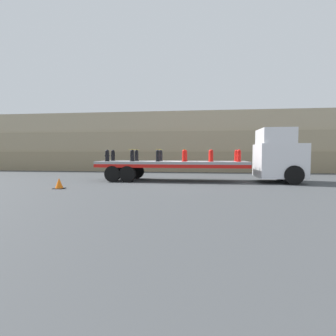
{
  "coord_description": "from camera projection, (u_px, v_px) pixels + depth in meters",
  "views": [
    {
      "loc": [
        1.77,
        -16.11,
        1.71
      ],
      "look_at": [
        -0.25,
        0.0,
        0.79
      ],
      "focal_mm": 28.0,
      "sensor_mm": 36.0,
      "label": 1
    }
  ],
  "objects": [
    {
      "name": "fire_hydrant_red_near_5",
      "position": [
        239.0,
        156.0,
        15.17
      ],
      "size": [
        0.3,
        0.56,
        0.72
      ],
      "color": "red",
      "rests_on": "flatbed_trailer"
    },
    {
      "name": "cargo_strap_rear",
      "position": [
        134.0,
        150.0,
        16.47
      ],
      "size": [
        0.05,
        2.65,
        0.01
      ],
      "color": "yellow",
      "rests_on": "fire_hydrant_black_near_1"
    },
    {
      "name": "fire_hydrant_black_far_1",
      "position": [
        137.0,
        156.0,
        17.02
      ],
      "size": [
        0.3,
        0.56,
        0.72
      ],
      "color": "black",
      "rests_on": "flatbed_trailer"
    },
    {
      "name": "cargo_strap_middle",
      "position": [
        159.0,
        150.0,
        16.27
      ],
      "size": [
        0.05,
        2.65,
        0.01
      ],
      "color": "yellow",
      "rests_on": "fire_hydrant_black_near_2"
    },
    {
      "name": "fire_hydrant_red_far_3",
      "position": [
        185.0,
        156.0,
        16.63
      ],
      "size": [
        0.3,
        0.56,
        0.72
      ],
      "color": "red",
      "rests_on": "flatbed_trailer"
    },
    {
      "name": "truck_cab",
      "position": [
        280.0,
        156.0,
        15.4
      ],
      "size": [
        2.53,
        2.73,
        3.13
      ],
      "color": "silver",
      "rests_on": "ground_plane"
    },
    {
      "name": "ground_plane",
      "position": [
        172.0,
        181.0,
        16.28
      ],
      "size": [
        120.0,
        120.0,
        0.0
      ],
      "primitive_type": "plane",
      "color": "#3F4244"
    },
    {
      "name": "fire_hydrant_black_near_2",
      "position": [
        158.0,
        156.0,
        15.76
      ],
      "size": [
        0.3,
        0.56,
        0.72
      ],
      "color": "black",
      "rests_on": "flatbed_trailer"
    },
    {
      "name": "fire_hydrant_black_near_0",
      "position": [
        107.0,
        156.0,
        16.15
      ],
      "size": [
        0.3,
        0.56,
        0.72
      ],
      "color": "black",
      "rests_on": "flatbed_trailer"
    },
    {
      "name": "fire_hydrant_black_far_0",
      "position": [
        113.0,
        155.0,
        17.22
      ],
      "size": [
        0.3,
        0.56,
        0.72
      ],
      "color": "black",
      "rests_on": "flatbed_trailer"
    },
    {
      "name": "flatbed_trailer",
      "position": [
        161.0,
        165.0,
        16.31
      ],
      "size": [
        9.13,
        2.55,
        1.21
      ],
      "color": "gray",
      "rests_on": "ground_plane"
    },
    {
      "name": "fire_hydrant_black_far_2",
      "position": [
        161.0,
        156.0,
        16.82
      ],
      "size": [
        0.3,
        0.56,
        0.72
      ],
      "color": "black",
      "rests_on": "flatbed_trailer"
    },
    {
      "name": "fire_hydrant_red_far_5",
      "position": [
        236.0,
        156.0,
        16.23
      ],
      "size": [
        0.3,
        0.56,
        0.72
      ],
      "color": "red",
      "rests_on": "flatbed_trailer"
    },
    {
      "name": "cargo_strap_front",
      "position": [
        185.0,
        149.0,
        16.07
      ],
      "size": [
        0.05,
        2.65,
        0.01
      ],
      "color": "yellow",
      "rests_on": "fire_hydrant_red_near_3"
    },
    {
      "name": "rock_cliff",
      "position": [
        182.0,
        142.0,
        25.07
      ],
      "size": [
        60.0,
        3.3,
        5.54
      ],
      "color": "gray",
      "rests_on": "ground_plane"
    },
    {
      "name": "fire_hydrant_red_near_3",
      "position": [
        184.0,
        156.0,
        15.56
      ],
      "size": [
        0.3,
        0.56,
        0.72
      ],
      "color": "red",
      "rests_on": "flatbed_trailer"
    },
    {
      "name": "traffic_cone",
      "position": [
        59.0,
        183.0,
        12.62
      ],
      "size": [
        0.48,
        0.48,
        0.52
      ],
      "color": "black",
      "rests_on": "ground_plane"
    },
    {
      "name": "fire_hydrant_black_near_1",
      "position": [
        132.0,
        156.0,
        15.95
      ],
      "size": [
        0.3,
        0.56,
        0.72
      ],
      "color": "black",
      "rests_on": "flatbed_trailer"
    },
    {
      "name": "fire_hydrant_red_near_4",
      "position": [
        211.0,
        156.0,
        15.36
      ],
      "size": [
        0.3,
        0.56,
        0.72
      ],
      "color": "red",
      "rests_on": "flatbed_trailer"
    },
    {
      "name": "fire_hydrant_red_far_4",
      "position": [
        210.0,
        156.0,
        16.43
      ],
      "size": [
        0.3,
        0.56,
        0.72
      ],
      "color": "red",
      "rests_on": "flatbed_trailer"
    }
  ]
}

